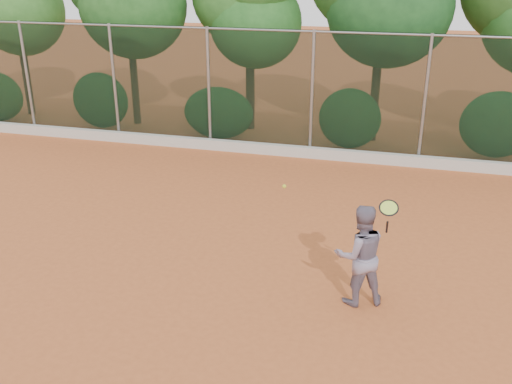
# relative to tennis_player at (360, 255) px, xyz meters

# --- Properties ---
(ground) EXTENTS (80.00, 80.00, 0.00)m
(ground) POSITION_rel_tennis_player_xyz_m (-2.04, 0.22, -0.86)
(ground) COLOR #BA5B2C
(ground) RESTS_ON ground
(concrete_curb) EXTENTS (24.00, 0.20, 0.30)m
(concrete_curb) POSITION_rel_tennis_player_xyz_m (-2.04, 7.04, -0.71)
(concrete_curb) COLOR #BCB8AE
(concrete_curb) RESTS_ON ground
(tennis_player) EXTENTS (1.02, 0.92, 1.72)m
(tennis_player) POSITION_rel_tennis_player_xyz_m (0.00, 0.00, 0.00)
(tennis_player) COLOR slate
(tennis_player) RESTS_ON ground
(chainlink_fence) EXTENTS (24.09, 0.09, 3.50)m
(chainlink_fence) POSITION_rel_tennis_player_xyz_m (-2.04, 7.22, 1.00)
(chainlink_fence) COLOR black
(chainlink_fence) RESTS_ON ground
(tennis_racket) EXTENTS (0.30, 0.29, 0.58)m
(tennis_racket) POSITION_rel_tennis_player_xyz_m (0.38, -0.08, 0.87)
(tennis_racket) COLOR black
(tennis_racket) RESTS_ON ground
(tennis_ball_in_flight) EXTENTS (0.07, 0.07, 0.07)m
(tennis_ball_in_flight) POSITION_rel_tennis_player_xyz_m (-1.34, 0.40, 0.89)
(tennis_ball_in_flight) COLOR gold
(tennis_ball_in_flight) RESTS_ON ground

